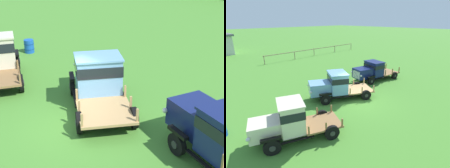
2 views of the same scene
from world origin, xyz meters
The scene contains 4 objects.
ground_plane centered at (0.00, 0.00, 0.00)m, with size 240.00×240.00×0.00m, color #47842D.
vintage_truck_second_in_line centered at (-0.98, 1.84, 1.16)m, with size 5.51×4.22×2.21m.
vintage_truck_midrow_center centered at (4.90, 2.31, 1.08)m, with size 5.70×3.10×2.04m.
oil_drum_beside_row centered at (-9.01, 2.67, 0.41)m, with size 0.61×0.61×0.81m.
Camera 1 is at (9.76, -6.21, 6.80)m, focal length 55.00 mm.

